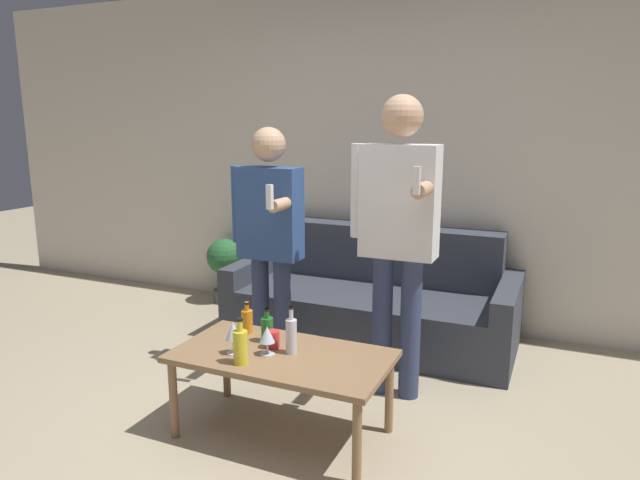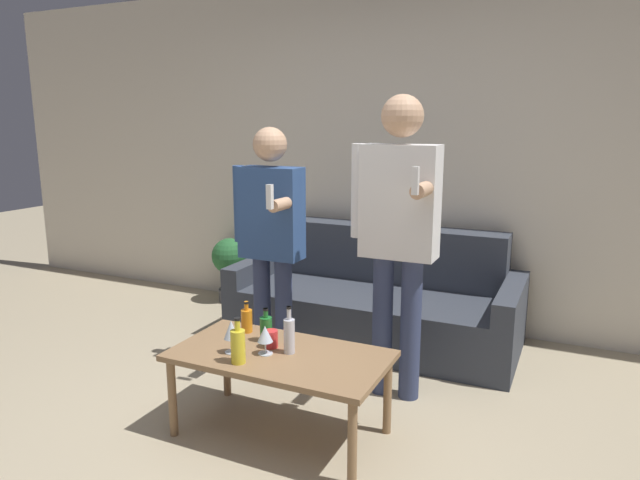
# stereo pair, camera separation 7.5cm
# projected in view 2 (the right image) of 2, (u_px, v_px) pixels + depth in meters

# --- Properties ---
(ground_plane) EXTENTS (16.00, 16.00, 0.00)m
(ground_plane) POSITION_uv_depth(u_px,v_px,m) (244.00, 455.00, 2.82)
(ground_plane) COLOR tan
(wall_back) EXTENTS (8.00, 0.06, 2.70)m
(wall_back) POSITION_uv_depth(u_px,v_px,m) (392.00, 155.00, 4.53)
(wall_back) COLOR beige
(wall_back) RESTS_ON ground_plane
(couch) EXTENTS (2.09, 0.91, 0.82)m
(couch) POSITION_uv_depth(u_px,v_px,m) (377.00, 301.00, 4.30)
(couch) COLOR #383D47
(couch) RESTS_ON ground_plane
(coffee_table) EXTENTS (1.11, 0.59, 0.45)m
(coffee_table) POSITION_uv_depth(u_px,v_px,m) (280.00, 362.00, 2.93)
(coffee_table) COLOR #8E6B47
(coffee_table) RESTS_ON ground_plane
(bottle_orange) EXTENTS (0.07, 0.07, 0.23)m
(bottle_orange) POSITION_uv_depth(u_px,v_px,m) (238.00, 345.00, 2.78)
(bottle_orange) COLOR yellow
(bottle_orange) RESTS_ON coffee_table
(bottle_green) EXTENTS (0.07, 0.07, 0.19)m
(bottle_green) POSITION_uv_depth(u_px,v_px,m) (266.00, 328.00, 3.06)
(bottle_green) COLOR #23752D
(bottle_green) RESTS_ON coffee_table
(bottle_dark) EXTENTS (0.06, 0.06, 0.18)m
(bottle_dark) POSITION_uv_depth(u_px,v_px,m) (247.00, 320.00, 3.19)
(bottle_dark) COLOR orange
(bottle_dark) RESTS_ON coffee_table
(bottle_yellow) EXTENTS (0.06, 0.06, 0.25)m
(bottle_yellow) POSITION_uv_depth(u_px,v_px,m) (289.00, 335.00, 2.90)
(bottle_yellow) COLOR silver
(bottle_yellow) RESTS_ON coffee_table
(wine_glass_near) EXTENTS (0.08, 0.08, 0.15)m
(wine_glass_near) POSITION_uv_depth(u_px,v_px,m) (265.00, 335.00, 2.89)
(wine_glass_near) COLOR silver
(wine_glass_near) RESTS_ON coffee_table
(wine_glass_far) EXTENTS (0.08, 0.08, 0.17)m
(wine_glass_far) POSITION_uv_depth(u_px,v_px,m) (231.00, 331.00, 2.90)
(wine_glass_far) COLOR silver
(wine_glass_far) RESTS_ON coffee_table
(cup_on_table) EXTENTS (0.07, 0.07, 0.09)m
(cup_on_table) POSITION_uv_depth(u_px,v_px,m) (271.00, 339.00, 2.98)
(cup_on_table) COLOR red
(cup_on_table) RESTS_ON coffee_table
(person_standing_left) EXTENTS (0.47, 0.41, 1.58)m
(person_standing_left) POSITION_uv_depth(u_px,v_px,m) (271.00, 232.00, 3.58)
(person_standing_left) COLOR navy
(person_standing_left) RESTS_ON ground_plane
(person_standing_right) EXTENTS (0.51, 0.45, 1.76)m
(person_standing_right) POSITION_uv_depth(u_px,v_px,m) (398.00, 224.00, 3.23)
(person_standing_right) COLOR navy
(person_standing_right) RESTS_ON ground_plane
(potted_plant) EXTENTS (0.32, 0.32, 0.58)m
(potted_plant) POSITION_uv_depth(u_px,v_px,m) (230.00, 262.00, 5.13)
(potted_plant) COLOR #4C4C51
(potted_plant) RESTS_ON ground_plane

